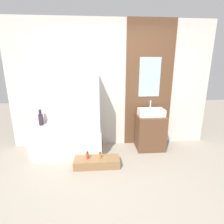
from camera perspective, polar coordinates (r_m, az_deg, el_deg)
name	(u,v)px	position (r m, az deg, el deg)	size (l,w,h in m)	color
ground_plane	(120,191)	(2.73, 2.56, -24.29)	(12.00, 12.00, 0.00)	gray
wall_tiled_back	(111,86)	(3.69, -0.19, 8.61)	(4.20, 0.06, 2.60)	beige
wall_wood_accent	(149,85)	(3.78, 11.98, 8.58)	(0.99, 0.04, 2.60)	brown
bathtub	(68,140)	(3.65, -14.10, -8.99)	(1.32, 0.67, 0.52)	white
glass_shower_screen	(99,102)	(3.35, -4.26, 3.25)	(0.01, 0.64, 1.03)	silver
wooden_step_bench	(97,162)	(3.20, -4.96, -16.01)	(0.79, 0.29, 0.15)	olive
vanity_cabinet	(150,132)	(3.77, 12.28, -6.37)	(0.57, 0.49, 0.72)	brown
sink	(151,112)	(3.64, 12.67, -0.06)	(0.51, 0.31, 0.29)	white
vase_tall_dark	(41,119)	(3.87, -22.22, -2.09)	(0.09, 0.09, 0.33)	#2D1E33
vase_round_light	(49,123)	(3.85, -19.78, -3.33)	(0.09, 0.09, 0.09)	silver
bottle_soap_primary	(87,156)	(3.14, -8.01, -13.90)	(0.04, 0.04, 0.14)	red
bottle_soap_secondary	(100,156)	(3.14, -3.89, -14.00)	(0.04, 0.04, 0.12)	#B2752D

